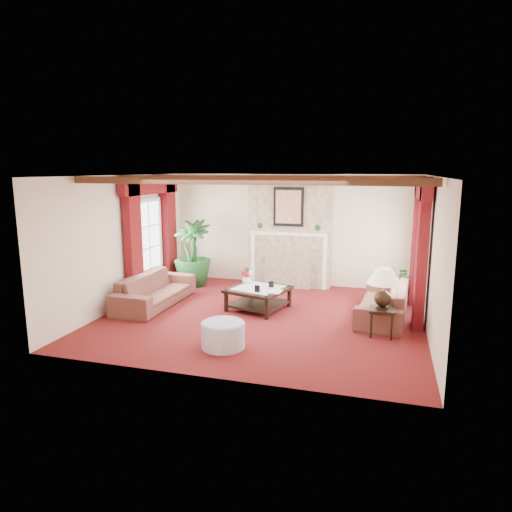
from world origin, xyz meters
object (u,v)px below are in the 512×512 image
(sofa_right, at_px, (383,296))
(ottoman, at_px, (223,335))
(potted_palm, at_px, (193,267))
(sofa_left, at_px, (155,285))
(coffee_table, at_px, (258,299))
(side_table, at_px, (381,322))

(sofa_right, distance_m, ottoman, 3.36)
(potted_palm, bearing_deg, sofa_left, -93.05)
(potted_palm, relative_size, ottoman, 2.39)
(sofa_left, height_order, sofa_right, sofa_left)
(coffee_table, bearing_deg, potted_palm, 160.46)
(sofa_right, relative_size, ottoman, 3.14)
(potted_palm, distance_m, coffee_table, 2.54)
(coffee_table, relative_size, ottoman, 1.54)
(potted_palm, bearing_deg, sofa_right, -15.57)
(side_table, bearing_deg, coffee_table, 160.11)
(sofa_right, xyz_separation_m, coffee_table, (-2.45, -0.18, -0.20))
(sofa_left, relative_size, potted_palm, 1.34)
(sofa_left, relative_size, ottoman, 3.19)
(potted_palm, height_order, coffee_table, potted_palm)
(coffee_table, bearing_deg, sofa_left, -156.69)
(sofa_left, distance_m, ottoman, 2.85)
(coffee_table, xyz_separation_m, side_table, (2.44, -0.88, 0.02))
(coffee_table, distance_m, side_table, 2.60)
(sofa_right, xyz_separation_m, side_table, (-0.01, -1.07, -0.18))
(sofa_right, distance_m, coffee_table, 2.47)
(potted_palm, height_order, side_table, potted_palm)
(sofa_left, xyz_separation_m, sofa_right, (4.62, 0.49, -0.01))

